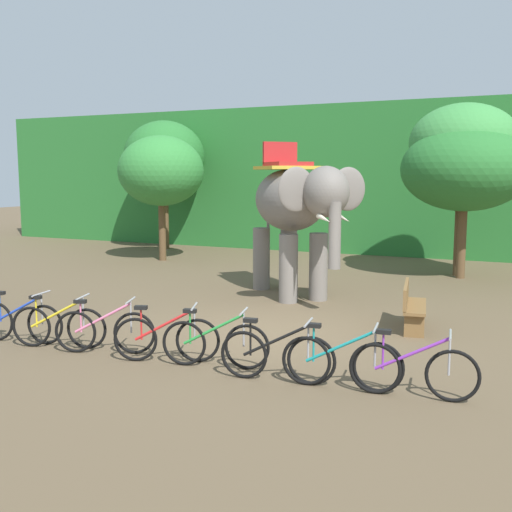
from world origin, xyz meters
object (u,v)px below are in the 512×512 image
(tree_center_left, at_px, (164,157))
(bike_green, at_px, (215,343))
(bike_yellow, at_px, (59,326))
(wooden_bench, at_px, (412,305))
(bike_red, at_px, (166,338))
(bike_pink, at_px, (104,331))
(bike_purple, at_px, (413,370))
(tree_far_left, at_px, (465,169))
(tree_center_right, at_px, (161,171))
(bike_teal, at_px, (341,362))
(tree_far_right, at_px, (464,144))
(elephant, at_px, (294,207))
(bike_black, at_px, (277,356))
(bike_blue, at_px, (20,321))

(tree_center_left, relative_size, bike_green, 3.04)
(bike_yellow, xyz_separation_m, wooden_bench, (5.30, 3.79, 0.09))
(tree_center_left, height_order, bike_red, tree_center_left)
(bike_pink, relative_size, bike_purple, 0.95)
(bike_green, bearing_deg, bike_red, -175.84)
(tree_far_left, xyz_separation_m, bike_green, (-2.58, -10.17, -2.74))
(wooden_bench, bearing_deg, bike_green, -122.73)
(wooden_bench, bearing_deg, tree_center_right, 147.60)
(bike_teal, xyz_separation_m, wooden_bench, (0.29, 3.75, 0.09))
(bike_yellow, bearing_deg, bike_purple, 0.93)
(tree_far_right, xyz_separation_m, elephant, (-3.32, -5.01, -1.65))
(tree_center_left, relative_size, bike_purple, 2.99)
(tree_far_right, bearing_deg, bike_purple, -87.13)
(bike_black, height_order, wooden_bench, bike_black)
(bike_purple, bearing_deg, bike_yellow, -179.07)
(tree_center_right, xyz_separation_m, tree_far_left, (9.87, 0.42, 0.03))
(bike_green, bearing_deg, bike_black, -10.43)
(tree_center_right, distance_m, bike_black, 13.31)
(tree_center_right, relative_size, tree_far_left, 0.99)
(bike_teal, distance_m, wooden_bench, 3.76)
(tree_center_right, bearing_deg, bike_red, -56.68)
(tree_center_right, height_order, bike_purple, tree_center_right)
(tree_far_left, xyz_separation_m, bike_pink, (-4.61, -10.26, -2.74))
(tree_center_right, relative_size, bike_pink, 2.65)
(tree_far_left, height_order, bike_purple, tree_far_left)
(bike_teal, bearing_deg, tree_far_right, 87.73)
(tree_far_left, height_order, bike_yellow, tree_far_left)
(bike_yellow, bearing_deg, tree_center_left, 115.35)
(tree_center_right, bearing_deg, bike_blue, -70.72)
(bike_blue, distance_m, bike_teal, 5.86)
(tree_far_right, relative_size, bike_teal, 2.94)
(bike_blue, distance_m, bike_black, 4.94)
(bike_blue, bearing_deg, bike_teal, 0.61)
(bike_red, bearing_deg, bike_black, -4.21)
(bike_blue, height_order, bike_purple, same)
(bike_yellow, distance_m, bike_green, 2.96)
(bike_pink, bearing_deg, tree_center_left, 118.74)
(tree_center_left, height_order, bike_blue, tree_center_left)
(tree_center_left, bearing_deg, bike_teal, -49.12)
(tree_center_right, distance_m, bike_green, 12.47)
(tree_center_right, bearing_deg, bike_green, -53.21)
(tree_center_right, xyz_separation_m, bike_black, (8.41, -9.96, -2.70))
(elephant, xyz_separation_m, bike_blue, (-2.97, -5.82, -1.82))
(elephant, relative_size, bike_purple, 2.22)
(bike_teal, distance_m, bike_purple, 0.96)
(elephant, height_order, bike_pink, elephant)
(tree_center_right, xyz_separation_m, bike_yellow, (4.34, -9.91, -2.70))
(bike_pink, height_order, bike_red, same)
(tree_center_right, relative_size, tree_far_right, 0.86)
(tree_center_right, distance_m, tree_far_left, 9.88)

